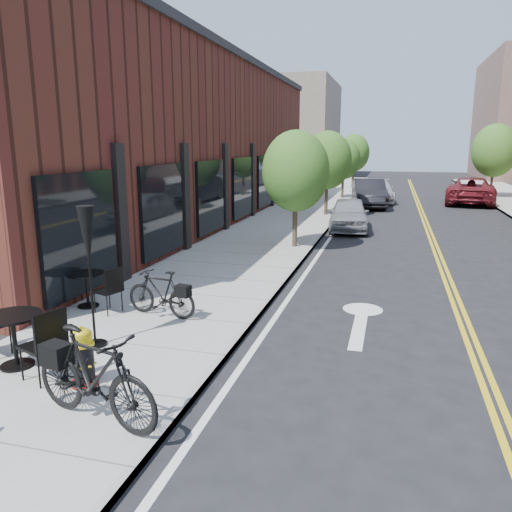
% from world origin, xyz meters
% --- Properties ---
extents(ground, '(120.00, 120.00, 0.00)m').
position_xyz_m(ground, '(0.00, 0.00, 0.00)').
color(ground, black).
rests_on(ground, ground).
extents(sidewalk_near, '(4.00, 70.00, 0.12)m').
position_xyz_m(sidewalk_near, '(-2.00, 10.00, 0.06)').
color(sidewalk_near, '#9E9B93').
rests_on(sidewalk_near, ground).
extents(building_near, '(5.00, 28.00, 7.00)m').
position_xyz_m(building_near, '(-6.50, 14.00, 3.50)').
color(building_near, '#4D2418').
rests_on(building_near, ground).
extents(bg_building_left, '(8.00, 14.00, 10.00)m').
position_xyz_m(bg_building_left, '(-8.00, 48.00, 5.00)').
color(bg_building_left, '#726656').
rests_on(bg_building_left, ground).
extents(tree_near_a, '(2.20, 2.20, 3.81)m').
position_xyz_m(tree_near_a, '(-0.60, 9.00, 2.60)').
color(tree_near_a, '#382B1E').
rests_on(tree_near_a, sidewalk_near).
extents(tree_near_b, '(2.30, 2.30, 3.98)m').
position_xyz_m(tree_near_b, '(-0.60, 17.00, 2.71)').
color(tree_near_b, '#382B1E').
rests_on(tree_near_b, sidewalk_near).
extents(tree_near_c, '(2.10, 2.10, 3.67)m').
position_xyz_m(tree_near_c, '(-0.60, 25.00, 2.53)').
color(tree_near_c, '#382B1E').
rests_on(tree_near_c, sidewalk_near).
extents(tree_near_d, '(2.40, 2.40, 4.11)m').
position_xyz_m(tree_near_d, '(-0.60, 33.00, 2.79)').
color(tree_near_d, '#382B1E').
rests_on(tree_near_d, sidewalk_near).
extents(tree_far_c, '(2.80, 2.80, 4.62)m').
position_xyz_m(tree_far_c, '(8.60, 28.00, 3.06)').
color(tree_far_c, '#382B1E').
rests_on(tree_far_c, sidewalk_far).
extents(fire_hydrant, '(0.50, 0.50, 0.88)m').
position_xyz_m(fire_hydrant, '(-1.62, -1.48, 0.54)').
color(fire_hydrant, maroon).
rests_on(fire_hydrant, sidewalk_near).
extents(bicycle_left, '(1.62, 0.71, 0.94)m').
position_xyz_m(bicycle_left, '(-1.84, 1.46, 0.59)').
color(bicycle_left, black).
rests_on(bicycle_left, sidewalk_near).
extents(bicycle_right, '(2.08, 1.05, 1.20)m').
position_xyz_m(bicycle_right, '(-0.89, -2.31, 0.72)').
color(bicycle_right, black).
rests_on(bicycle_right, sidewalk_near).
extents(bistro_set_b, '(2.06, 1.15, 1.09)m').
position_xyz_m(bistro_set_b, '(-2.98, -1.24, 0.67)').
color(bistro_set_b, black).
rests_on(bistro_set_b, sidewalk_near).
extents(bistro_set_c, '(1.80, 0.98, 0.95)m').
position_xyz_m(bistro_set_c, '(-3.60, 1.60, 0.60)').
color(bistro_set_c, black).
rests_on(bistro_set_c, sidewalk_near).
extents(patio_umbrella, '(0.39, 0.39, 2.39)m').
position_xyz_m(patio_umbrella, '(-2.28, -0.20, 1.83)').
color(patio_umbrella, black).
rests_on(patio_umbrella, sidewalk_near).
extents(parked_car_a, '(1.91, 4.01, 1.33)m').
position_xyz_m(parked_car_a, '(0.80, 13.46, 0.66)').
color(parked_car_a, gray).
rests_on(parked_car_a, ground).
extents(parked_car_b, '(2.28, 4.91, 1.56)m').
position_xyz_m(parked_car_b, '(1.20, 21.52, 0.78)').
color(parked_car_b, black).
rests_on(parked_car_b, ground).
extents(parked_car_c, '(2.19, 4.72, 1.33)m').
position_xyz_m(parked_car_c, '(1.60, 24.25, 0.67)').
color(parked_car_c, '#A6A7AB').
rests_on(parked_car_c, ground).
extents(parked_car_far, '(3.37, 5.97, 1.57)m').
position_xyz_m(parked_car_far, '(6.94, 24.61, 0.79)').
color(parked_car_far, maroon).
rests_on(parked_car_far, ground).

